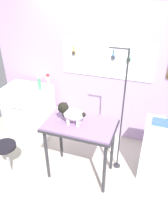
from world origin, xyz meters
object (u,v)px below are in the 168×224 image
at_px(cabinet_right, 166,151).
at_px(spray_bottle_short, 39,84).
at_px(dog, 70,113).
at_px(stool, 6,151).
at_px(counter_left, 30,111).
at_px(grooming_table, 80,130).
at_px(grooming_arm, 121,120).

distance_m(cabinet_right, spray_bottle_short, 2.26).
xyz_separation_m(dog, stool, (-0.90, -0.32, -0.63)).
bearing_deg(counter_left, dog, -32.33).
relative_size(counter_left, cabinet_right, 1.10).
xyz_separation_m(grooming_table, stool, (-1.01, -0.35, -0.37)).
xyz_separation_m(counter_left, spray_bottle_short, (0.27, 0.02, 0.58)).
xyz_separation_m(grooming_arm, counter_left, (-1.74, 0.37, -0.41)).
height_order(grooming_table, dog, dog).
distance_m(cabinet_right, stool, 2.30).
bearing_deg(grooming_arm, spray_bottle_short, 165.17).
bearing_deg(spray_bottle_short, grooming_arm, -14.83).
distance_m(grooming_table, grooming_arm, 0.59).
bearing_deg(cabinet_right, grooming_arm, -173.24).
relative_size(dog, spray_bottle_short, 1.61).
relative_size(grooming_table, counter_left, 1.02).
xyz_separation_m(cabinet_right, stool, (-2.18, -0.75, 0.01)).
bearing_deg(grooming_arm, grooming_table, -147.35).
bearing_deg(cabinet_right, dog, -161.54).
xyz_separation_m(grooming_table, grooming_arm, (0.49, 0.31, 0.07)).
relative_size(counter_left, stool, 1.74).
height_order(grooming_table, cabinet_right, grooming_table).
bearing_deg(dog, stool, -160.36).
xyz_separation_m(grooming_arm, cabinet_right, (0.67, 0.08, -0.45)).
relative_size(grooming_table, grooming_arm, 0.51).
distance_m(grooming_arm, counter_left, 1.82).
bearing_deg(stool, grooming_arm, 23.96).
bearing_deg(grooming_arm, dog, -150.17).
bearing_deg(counter_left, spray_bottle_short, 4.69).
height_order(grooming_arm, counter_left, grooming_arm).
bearing_deg(cabinet_right, counter_left, 173.19).
bearing_deg(spray_bottle_short, cabinet_right, -8.21).
bearing_deg(spray_bottle_short, counter_left, -175.31).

